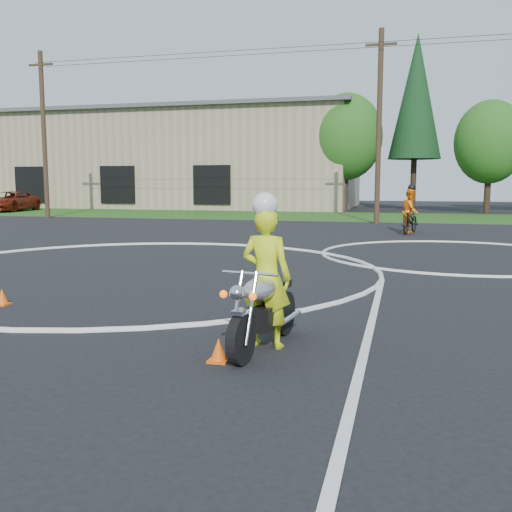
% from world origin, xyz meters
% --- Properties ---
extents(ground, '(120.00, 120.00, 0.00)m').
position_xyz_m(ground, '(0.00, 0.00, 0.00)').
color(ground, black).
rests_on(ground, ground).
extents(grass_strip, '(120.00, 10.00, 0.02)m').
position_xyz_m(grass_strip, '(0.00, 27.00, 0.01)').
color(grass_strip, '#1E4714').
rests_on(grass_strip, ground).
extents(course_markings, '(19.05, 19.05, 0.12)m').
position_xyz_m(course_markings, '(2.17, 4.35, 0.01)').
color(course_markings, silver).
rests_on(course_markings, ground).
extents(primary_motorcycle, '(0.78, 2.11, 1.11)m').
position_xyz_m(primary_motorcycle, '(4.70, -2.84, 0.54)').
color(primary_motorcycle, black).
rests_on(primary_motorcycle, ground).
extents(rider_primary_grp, '(0.74, 0.54, 2.07)m').
position_xyz_m(rider_primary_grp, '(4.70, -2.70, 1.00)').
color(rider_primary_grp, '#CCE117').
rests_on(rider_primary_grp, ground).
extents(rider_second_grp, '(1.26, 2.32, 2.12)m').
position_xyz_m(rider_second_grp, '(6.70, 15.38, 0.75)').
color(rider_second_grp, black).
rests_on(rider_second_grp, ground).
extents(pickup_grp, '(3.22, 5.71, 1.50)m').
position_xyz_m(pickup_grp, '(-22.45, 27.11, 0.75)').
color(pickup_grp, '#5D160A').
rests_on(pickup_grp, ground).
extents(traffic_cones, '(15.73, 10.93, 0.30)m').
position_xyz_m(traffic_cones, '(7.52, 1.90, 0.14)').
color(traffic_cones, '#F9580D').
rests_on(traffic_cones, ground).
extents(warehouse, '(41.00, 17.00, 8.30)m').
position_xyz_m(warehouse, '(-18.00, 39.99, 4.16)').
color(warehouse, tan).
rests_on(warehouse, ground).
extents(utility_poles, '(41.60, 1.12, 10.00)m').
position_xyz_m(utility_poles, '(5.00, 21.00, 5.20)').
color(utility_poles, '#473321').
rests_on(utility_poles, ground).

